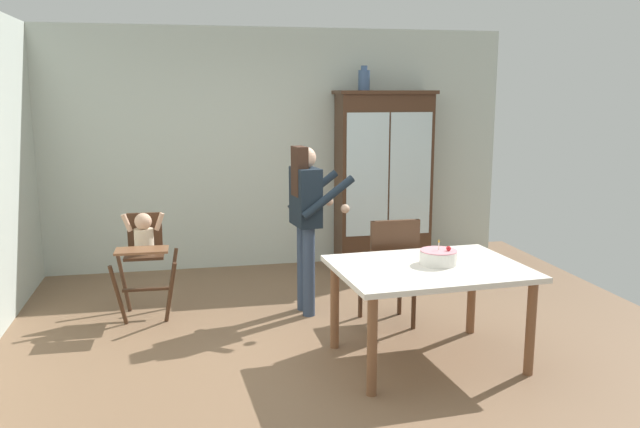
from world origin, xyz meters
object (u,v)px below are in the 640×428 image
(china_cabinet, at_px, (383,178))
(ceramic_vase, at_px, (364,80))
(high_chair_with_toddler, at_px, (144,246))
(adult_person, at_px, (306,209))
(dining_table, at_px, (429,278))
(birthday_cake, at_px, (438,257))
(dining_chair_far_side, at_px, (391,265))

(china_cabinet, bearing_deg, ceramic_vase, 179.12)
(high_chair_with_toddler, distance_m, adult_person, 1.48)
(high_chair_with_toddler, bearing_deg, china_cabinet, 27.41)
(china_cabinet, bearing_deg, adult_person, -128.34)
(adult_person, distance_m, dining_table, 1.46)
(ceramic_vase, bearing_deg, china_cabinet, -0.88)
(china_cabinet, bearing_deg, dining_table, -100.37)
(china_cabinet, height_order, dining_table, china_cabinet)
(ceramic_vase, xyz_separation_m, dining_table, (-0.26, -2.76, -1.48))
(high_chair_with_toddler, height_order, birthday_cake, high_chair_with_toddler)
(high_chair_with_toddler, xyz_separation_m, dining_table, (2.12, -1.45, -0.01))
(adult_person, relative_size, dining_table, 1.06)
(china_cabinet, bearing_deg, dining_chair_far_side, -105.44)
(china_cabinet, relative_size, dining_table, 1.39)
(high_chair_with_toddler, height_order, adult_person, adult_person)
(china_cabinet, relative_size, adult_person, 1.31)
(dining_table, distance_m, birthday_cake, 0.17)
(ceramic_vase, xyz_separation_m, high_chair_with_toddler, (-2.38, -1.30, -1.48))
(ceramic_vase, height_order, adult_person, ceramic_vase)
(high_chair_with_toddler, distance_m, birthday_cake, 2.62)
(high_chair_with_toddler, bearing_deg, dining_table, -33.42)
(adult_person, bearing_deg, china_cabinet, -46.23)
(china_cabinet, distance_m, high_chair_with_toddler, 2.95)
(high_chair_with_toddler, bearing_deg, ceramic_vase, 29.76)
(dining_table, relative_size, dining_chair_far_side, 1.50)
(dining_chair_far_side, bearing_deg, adult_person, -39.13)
(china_cabinet, xyz_separation_m, birthday_cake, (-0.42, -2.72, -0.22))
(china_cabinet, xyz_separation_m, dining_table, (-0.50, -2.75, -0.36))
(adult_person, bearing_deg, ceramic_vase, -40.00)
(birthday_cake, xyz_separation_m, dining_chair_far_side, (-0.14, 0.70, -0.24))
(ceramic_vase, height_order, dining_chair_far_side, ceramic_vase)
(china_cabinet, distance_m, adult_person, 1.92)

